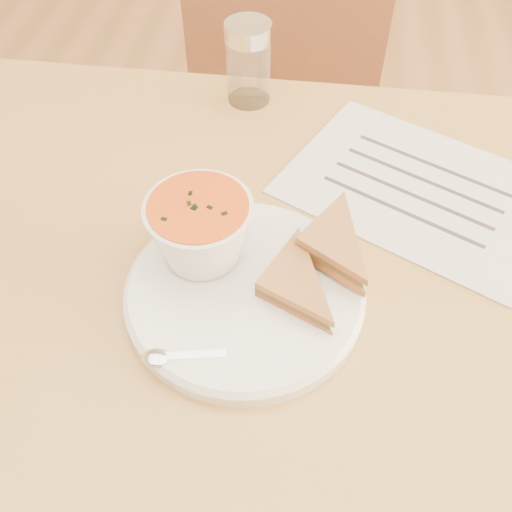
% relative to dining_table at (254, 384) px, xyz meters
% --- Properties ---
extents(floor, '(5.00, 6.00, 0.01)m').
position_rel_dining_table_xyz_m(floor, '(0.00, 0.00, -0.38)').
color(floor, olive).
rests_on(floor, ground).
extents(dining_table, '(1.00, 0.70, 0.75)m').
position_rel_dining_table_xyz_m(dining_table, '(0.00, 0.00, 0.00)').
color(dining_table, '#9E6931').
rests_on(dining_table, floor).
extents(chair_far, '(0.49, 0.49, 1.00)m').
position_rel_dining_table_xyz_m(chair_far, '(-0.05, 0.50, 0.12)').
color(chair_far, brown).
rests_on(chair_far, floor).
extents(plate, '(0.29, 0.29, 0.02)m').
position_rel_dining_table_xyz_m(plate, '(0.00, -0.08, 0.38)').
color(plate, white).
rests_on(plate, dining_table).
extents(soup_bowl, '(0.15, 0.15, 0.08)m').
position_rel_dining_table_xyz_m(soup_bowl, '(-0.05, -0.04, 0.43)').
color(soup_bowl, white).
rests_on(soup_bowl, plate).
extents(sandwich_half_a, '(0.13, 0.13, 0.03)m').
position_rel_dining_table_xyz_m(sandwich_half_a, '(0.02, -0.10, 0.41)').
color(sandwich_half_a, '#BF7043').
rests_on(sandwich_half_a, plate).
extents(sandwich_half_b, '(0.13, 0.13, 0.03)m').
position_rel_dining_table_xyz_m(sandwich_half_b, '(0.05, -0.04, 0.42)').
color(sandwich_half_b, '#BF7043').
rests_on(sandwich_half_b, plate).
extents(spoon, '(0.15, 0.06, 0.01)m').
position_rel_dining_table_xyz_m(spoon, '(-0.03, -0.18, 0.40)').
color(spoon, silver).
rests_on(spoon, plate).
extents(paper_menu, '(0.41, 0.37, 0.00)m').
position_rel_dining_table_xyz_m(paper_menu, '(0.20, 0.12, 0.38)').
color(paper_menu, white).
rests_on(paper_menu, dining_table).
extents(condiment_shaker, '(0.09, 0.09, 0.12)m').
position_rel_dining_table_xyz_m(condiment_shaker, '(-0.05, 0.29, 0.44)').
color(condiment_shaker, silver).
rests_on(condiment_shaker, dining_table).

